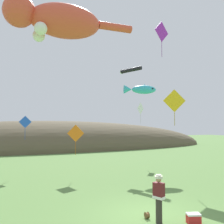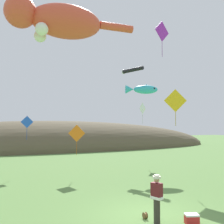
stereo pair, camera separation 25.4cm
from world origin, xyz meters
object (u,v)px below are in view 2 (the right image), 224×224
(festival_attendant, at_px, (157,197))
(kite_giant_cat, at_px, (57,21))
(kite_fish_windsock, at_px, (142,89))
(picnic_cooler, at_px, (192,219))
(kite_spool, at_px, (145,215))
(kite_diamond_violet, at_px, (162,32))
(kite_diamond_gold, at_px, (175,101))
(kite_diamond_orange, at_px, (77,134))
(kite_tube_streamer, at_px, (132,70))
(kite_diamond_white, at_px, (143,109))
(kite_diamond_blue, at_px, (27,122))

(festival_attendant, distance_m, kite_giant_cat, 13.84)
(kite_fish_windsock, bearing_deg, picnic_cooler, -109.56)
(kite_spool, distance_m, picnic_cooler, 1.73)
(kite_diamond_violet, bearing_deg, kite_diamond_gold, 36.78)
(festival_attendant, height_order, kite_diamond_violet, kite_diamond_violet)
(festival_attendant, xyz_separation_m, picnic_cooler, (1.17, -0.50, -0.77))
(kite_diamond_orange, bearing_deg, kite_giant_cat, 179.28)
(kite_tube_streamer, height_order, kite_diamond_violet, kite_diamond_violet)
(kite_diamond_violet, xyz_separation_m, kite_diamond_orange, (-3.93, 4.99, -6.11))
(kite_spool, relative_size, kite_diamond_gold, 0.10)
(kite_giant_cat, relative_size, kite_fish_windsock, 3.13)
(kite_fish_windsock, relative_size, kite_diamond_violet, 1.39)
(kite_tube_streamer, relative_size, kite_diamond_violet, 1.15)
(festival_attendant, relative_size, kite_fish_windsock, 0.60)
(festival_attendant, distance_m, kite_diamond_orange, 9.52)
(kite_tube_streamer, height_order, kite_diamond_orange, kite_tube_streamer)
(kite_diamond_violet, xyz_separation_m, kite_diamond_white, (3.63, 9.37, -3.91))
(kite_diamond_gold, bearing_deg, picnic_cooler, -120.88)
(kite_diamond_violet, bearing_deg, kite_giant_cat, 137.06)
(kite_diamond_gold, xyz_separation_m, kite_diamond_violet, (-1.85, -1.38, 3.91))
(festival_attendant, distance_m, kite_diamond_blue, 13.24)
(kite_tube_streamer, xyz_separation_m, kite_diamond_gold, (-0.43, -7.43, -3.62))
(festival_attendant, bearing_deg, kite_diamond_blue, 108.88)
(festival_attendant, relative_size, kite_diamond_orange, 0.84)
(picnic_cooler, relative_size, kite_diamond_white, 0.27)
(festival_attendant, relative_size, picnic_cooler, 3.14)
(picnic_cooler, bearing_deg, kite_spool, 142.09)
(festival_attendant, xyz_separation_m, kite_diamond_gold, (4.84, 5.63, 4.25))
(kite_diamond_white, bearing_deg, kite_diamond_orange, -149.89)
(kite_fish_windsock, distance_m, kite_diamond_orange, 7.60)
(kite_giant_cat, distance_m, kite_tube_streamer, 8.81)
(kite_giant_cat, bearing_deg, kite_fish_windsock, 14.69)
(picnic_cooler, distance_m, kite_diamond_blue, 14.27)
(kite_diamond_orange, bearing_deg, kite_diamond_gold, -32.05)
(kite_tube_streamer, bearing_deg, kite_diamond_violet, -104.51)
(kite_diamond_gold, bearing_deg, kite_diamond_orange, 147.95)
(kite_diamond_white, bearing_deg, kite_fish_windsock, -118.39)
(festival_attendant, relative_size, kite_diamond_white, 0.85)
(festival_attendant, relative_size, kite_spool, 7.27)
(kite_diamond_white, bearing_deg, kite_giant_cat, -154.17)
(kite_diamond_gold, height_order, kite_diamond_violet, kite_diamond_violet)
(kite_spool, relative_size, kite_diamond_orange, 0.11)
(festival_attendant, xyz_separation_m, kite_spool, (-0.19, 0.57, -0.83))
(kite_spool, bearing_deg, festival_attendant, -71.30)
(kite_tube_streamer, height_order, kite_diamond_blue, kite_tube_streamer)
(kite_diamond_gold, bearing_deg, festival_attendant, -130.65)
(kite_spool, xyz_separation_m, picnic_cooler, (1.36, -1.06, 0.06))
(kite_diamond_gold, height_order, kite_diamond_orange, kite_diamond_gold)
(kite_diamond_violet, relative_size, kite_diamond_blue, 1.16)
(kite_spool, relative_size, kite_diamond_white, 0.12)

